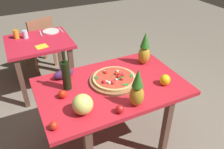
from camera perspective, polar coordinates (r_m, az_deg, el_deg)
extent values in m
plane|color=gray|center=(2.60, -0.12, -15.89)|extent=(10.00, 10.00, 0.00)
cube|color=brown|center=(2.28, 13.31, -13.14)|extent=(0.06, 0.06, 0.70)
cube|color=brown|center=(2.54, -11.95, -7.29)|extent=(0.06, 0.06, 0.70)
cube|color=brown|center=(2.76, 3.65, -2.91)|extent=(0.06, 0.06, 0.70)
cube|color=red|center=(2.12, -0.14, -3.03)|extent=(1.35, 0.87, 0.04)
cube|color=brown|center=(3.00, -21.54, -2.23)|extent=(0.06, 0.06, 0.70)
cube|color=brown|center=(3.06, -9.99, 0.60)|extent=(0.06, 0.06, 0.70)
cube|color=brown|center=(3.55, -22.83, 3.11)|extent=(0.06, 0.06, 0.70)
cube|color=brown|center=(3.60, -12.98, 5.43)|extent=(0.06, 0.06, 0.70)
cube|color=red|center=(3.12, -17.95, 7.76)|extent=(0.81, 0.73, 0.04)
cube|color=#956140|center=(4.14, -16.63, 6.39)|extent=(0.04, 0.04, 0.41)
cube|color=#956140|center=(4.02, -20.68, 4.80)|extent=(0.04, 0.04, 0.41)
cube|color=#956140|center=(3.87, -14.23, 4.90)|extent=(0.04, 0.04, 0.41)
cube|color=#956140|center=(3.75, -18.49, 3.17)|extent=(0.04, 0.04, 0.41)
cube|color=#956140|center=(3.85, -18.07, 7.81)|extent=(0.50, 0.50, 0.04)
cube|color=#976043|center=(3.61, -17.30, 10.16)|extent=(0.39, 0.16, 0.40)
cylinder|color=#956140|center=(2.14, 0.58, -1.50)|extent=(0.47, 0.47, 0.02)
cylinder|color=tan|center=(2.13, 0.58, -0.97)|extent=(0.41, 0.41, 0.02)
cylinder|color=#C43F2D|center=(2.12, 0.59, -0.68)|extent=(0.36, 0.36, 0.00)
sphere|color=red|center=(2.14, 2.02, -0.07)|extent=(0.04, 0.04, 0.04)
sphere|color=red|center=(2.11, 1.63, -0.56)|extent=(0.04, 0.04, 0.04)
sphere|color=red|center=(2.16, 1.02, 0.21)|extent=(0.03, 0.03, 0.03)
sphere|color=red|center=(2.08, 2.47, -1.17)|extent=(0.03, 0.03, 0.03)
sphere|color=red|center=(2.14, 2.62, -0.07)|extent=(0.04, 0.04, 0.04)
sphere|color=red|center=(2.18, -1.59, 0.55)|extent=(0.03, 0.03, 0.03)
sphere|color=red|center=(2.04, -2.02, -1.87)|extent=(0.04, 0.04, 0.04)
sphere|color=red|center=(2.03, 0.19, -2.01)|extent=(0.04, 0.04, 0.04)
cube|color=#2A7929|center=(2.16, 1.11, 0.18)|extent=(0.05, 0.04, 0.00)
cube|color=#2B7B36|center=(2.14, 4.93, -0.31)|extent=(0.05, 0.05, 0.00)
cube|color=#377339|center=(2.11, -3.89, -0.80)|extent=(0.03, 0.05, 0.00)
cube|color=#238628|center=(2.12, 2.45, -0.62)|extent=(0.04, 0.05, 0.00)
cube|color=#2F8530|center=(2.02, 3.39, -2.56)|extent=(0.05, 0.03, 0.00)
cube|color=#377234|center=(2.09, 2.03, -1.13)|extent=(0.05, 0.05, 0.00)
sphere|color=white|center=(2.03, -0.72, -2.10)|extent=(0.03, 0.03, 0.03)
sphere|color=white|center=(2.07, 1.08, -1.28)|extent=(0.02, 0.02, 0.02)
sphere|color=silver|center=(2.19, -2.01, 0.76)|extent=(0.02, 0.02, 0.02)
sphere|color=white|center=(2.05, -1.38, -1.75)|extent=(0.02, 0.02, 0.02)
sphere|color=white|center=(2.19, 1.33, 0.86)|extent=(0.03, 0.03, 0.03)
cylinder|color=black|center=(2.03, -11.40, -0.32)|extent=(0.08, 0.08, 0.27)
cylinder|color=black|center=(1.94, -11.97, 4.13)|extent=(0.03, 0.03, 0.09)
cylinder|color=black|center=(1.91, -12.15, 5.52)|extent=(0.03, 0.03, 0.02)
ellipsoid|color=#B69429|center=(2.42, 8.01, 4.81)|extent=(0.12, 0.12, 0.19)
cone|color=#297624|center=(2.34, 8.34, 8.61)|extent=(0.10, 0.10, 0.16)
ellipsoid|color=#BB8424|center=(1.84, 6.21, -5.27)|extent=(0.12, 0.12, 0.19)
cone|color=#326D21|center=(1.74, 6.55, -0.83)|extent=(0.09, 0.09, 0.16)
sphere|color=#E0E26D|center=(1.77, -7.38, -7.42)|extent=(0.16, 0.16, 0.16)
ellipsoid|color=yellow|center=(2.14, 13.15, -1.34)|extent=(0.10, 0.10, 0.11)
ellipsoid|color=#442554|center=(2.23, -12.06, 0.13)|extent=(0.21, 0.11, 0.09)
sphere|color=red|center=(1.72, -14.41, -12.32)|extent=(0.06, 0.06, 0.06)
sphere|color=red|center=(1.98, -12.32, -4.83)|extent=(0.07, 0.07, 0.07)
sphere|color=red|center=(1.79, 1.97, -8.69)|extent=(0.07, 0.07, 0.07)
cylinder|color=orange|center=(3.25, -22.92, 9.29)|extent=(0.07, 0.07, 0.12)
cylinder|color=silver|center=(3.22, -20.93, 9.38)|extent=(0.07, 0.07, 0.11)
cylinder|color=white|center=(3.34, -15.07, 10.41)|extent=(0.22, 0.22, 0.02)
cube|color=silver|center=(3.32, -17.43, 9.83)|extent=(0.03, 0.18, 0.01)
cube|color=silver|center=(3.36, -12.72, 10.84)|extent=(0.03, 0.18, 0.01)
cube|color=yellow|center=(2.93, -17.25, 6.71)|extent=(0.16, 0.14, 0.01)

